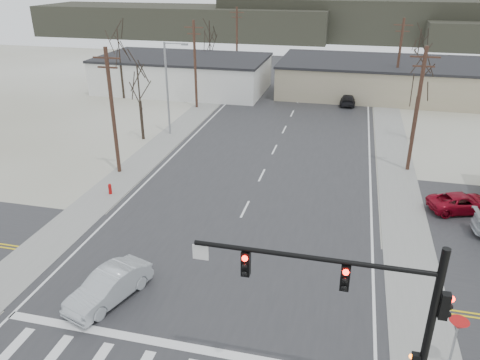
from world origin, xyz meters
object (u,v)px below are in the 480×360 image
object	(u,v)px
traffic_signal_mast	(375,304)
car_far_a	(348,99)
fire_hydrant	(110,189)
car_parked_red	(462,203)
sedan_crossing	(109,286)
car_far_b	(299,67)

from	to	relation	value
traffic_signal_mast	car_far_a	world-z (taller)	traffic_signal_mast
car_far_a	fire_hydrant	bearing A→B (deg)	61.07
fire_hydrant	car_parked_red	distance (m)	24.87
car_parked_red	car_far_a	bearing A→B (deg)	-1.06
car_far_a	car_parked_red	bearing A→B (deg)	107.62
traffic_signal_mast	sedan_crossing	xyz separation A→B (m)	(-12.30, 3.20, -3.85)
fire_hydrant	car_parked_red	world-z (taller)	car_parked_red
car_far_b	car_parked_red	xyz separation A→B (m)	(16.68, -45.27, -0.06)
sedan_crossing	fire_hydrant	bearing A→B (deg)	136.20
car_parked_red	car_far_b	bearing A→B (deg)	1.39
traffic_signal_mast	fire_hydrant	size ratio (longest dim) A/B	10.29
traffic_signal_mast	car_parked_red	distance (m)	19.06
sedan_crossing	car_far_a	bearing A→B (deg)	94.00
car_far_b	car_parked_red	distance (m)	48.25
traffic_signal_mast	car_parked_red	world-z (taller)	traffic_signal_mast
fire_hydrant	car_far_a	size ratio (longest dim) A/B	0.19
fire_hydrant	car_parked_red	bearing A→B (deg)	7.48
traffic_signal_mast	fire_hydrant	xyz separation A→B (m)	(-18.09, 14.20, -4.22)
traffic_signal_mast	car_far_a	distance (m)	43.96
sedan_crossing	car_far_b	size ratio (longest dim) A/B	1.20
car_far_a	traffic_signal_mast	bearing A→B (deg)	92.29
sedan_crossing	car_far_a	size ratio (longest dim) A/B	1.05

